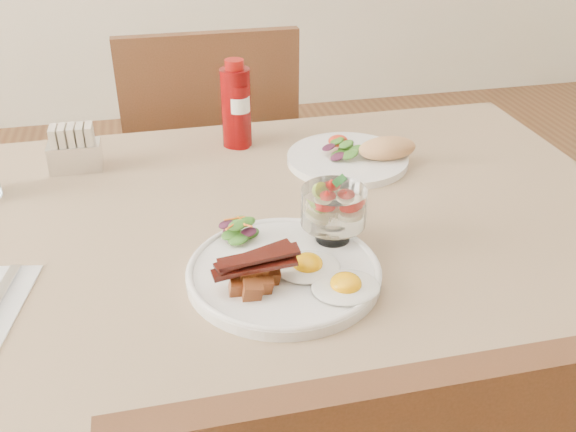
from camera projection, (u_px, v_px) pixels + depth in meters
name	position (u px, v px, depth m)	size (l,w,h in m)	color
table	(253.00, 269.00, 1.10)	(1.33, 0.88, 0.75)	brown
chair_far	(211.00, 173.00, 1.73)	(0.42, 0.42, 0.93)	brown
main_plate	(284.00, 273.00, 0.92)	(0.28, 0.28, 0.02)	white
fried_eggs	(326.00, 275.00, 0.89)	(0.16, 0.17, 0.03)	silver
bacon_potato_pile	(254.00, 272.00, 0.86)	(0.12, 0.07, 0.05)	brown
side_salad	(239.00, 230.00, 0.98)	(0.07, 0.07, 0.03)	#275216
fruit_cup	(333.00, 207.00, 0.96)	(0.10, 0.10, 0.10)	white
second_plate	(357.00, 155.00, 1.25)	(0.25, 0.24, 0.06)	white
ketchup_bottle	(236.00, 106.00, 1.29)	(0.06, 0.06, 0.18)	#610506
hot_sauce_bottle	(239.00, 112.00, 1.29)	(0.06, 0.06, 0.16)	#610506
sugar_caddy	(74.00, 151.00, 1.21)	(0.10, 0.06, 0.09)	silver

